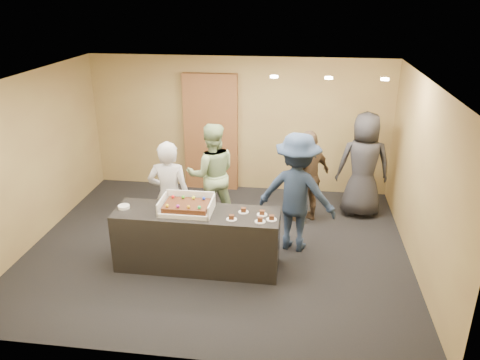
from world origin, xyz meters
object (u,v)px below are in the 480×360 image
Objects in this scene: cake_box at (187,208)px; person_server_grey at (170,197)px; serving_counter at (197,240)px; person_navy_man at (297,193)px; storage_cabinet at (211,133)px; plate_stack at (124,207)px; person_brown_extra at (308,177)px; sheet_cake at (187,205)px; person_dark_suit at (363,165)px; person_sage_man at (212,174)px.

person_server_grey is (-0.40, 0.46, -0.05)m from cake_box.
serving_counter is at bearing 134.23° from person_server_grey.
serving_counter is 1.26× the size of person_navy_man.
plate_stack is at bearing -103.47° from storage_cabinet.
person_navy_man is at bearing 31.49° from person_brown_extra.
sheet_cake reaches higher than serving_counter.
storage_cabinet is 3.07m from person_dark_suit.
person_brown_extra is (0.19, 0.98, -0.11)m from person_navy_man.
sheet_cake is at bearing -2.69° from person_brown_extra.
person_server_grey reaches higher than serving_counter.
plate_stack is at bearing -179.56° from sheet_cake.
serving_counter is at bearing 75.29° from person_sage_man.
sheet_cake is 0.36× the size of person_server_grey.
serving_counter is 1.25× the size of person_dark_suit.
person_dark_suit is (2.94, -0.87, -0.23)m from storage_cabinet.
serving_counter is at bearing 42.42° from person_navy_man.
person_dark_suit is at bearing -115.80° from person_navy_man.
person_navy_man reaches higher than serving_counter.
plate_stack is at bearing 31.29° from person_navy_man.
person_dark_suit is at bearing 37.91° from cake_box.
person_dark_suit is at bearing 155.01° from person_brown_extra.
sheet_cake is 1.49m from person_sage_man.
cake_box is (0.22, -2.98, -0.24)m from storage_cabinet.
person_navy_man reaches higher than person_sage_man.
storage_cabinet is at bearing -95.62° from person_sage_man.
person_sage_man is at bearing 86.81° from sheet_cake.
person_navy_man reaches higher than cake_box.
person_server_grey is 3.52m from person_dark_suit.
person_navy_man reaches higher than person_server_grey.
person_sage_man reaches higher than plate_stack.
serving_counter is at bearing 0.00° from sheet_cake.
storage_cabinet is 2.55m from person_server_grey.
sheet_cake is 3.46m from person_dark_suit.
person_dark_suit is at bearing 30.43° from plate_stack.
sheet_cake is 0.95m from plate_stack.
person_server_grey is at bearing 25.47° from person_dark_suit.
plate_stack is (-0.94, -0.01, -0.08)m from sheet_cake.
storage_cabinet is 1.24× the size of person_dark_suit.
storage_cabinet is 3.73× the size of sheet_cake.
cake_box is 0.39× the size of person_navy_man.
cake_box is at bearing -3.14° from person_brown_extra.
serving_counter is 1.34× the size of person_server_grey.
sheet_cake is 2.47m from person_brown_extra.
storage_cabinet is 1.33× the size of person_server_grey.
person_brown_extra is (1.97, -1.27, -0.35)m from storage_cabinet.
serving_counter is 3.12m from storage_cabinet.
person_server_grey is 0.99× the size of person_sage_man.
person_sage_man is 1.64m from person_navy_man.
serving_counter is at bearing -11.35° from cake_box.
cake_box reaches higher than serving_counter.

